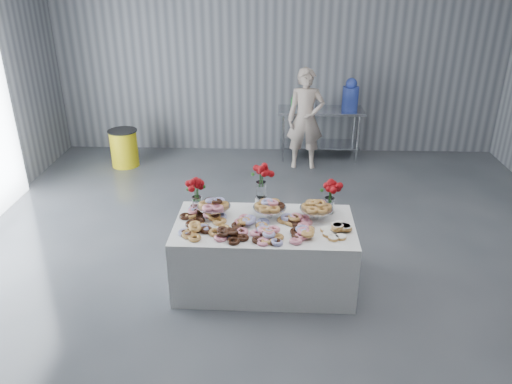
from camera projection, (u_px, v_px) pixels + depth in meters
ground at (278, 290)px, 5.45m from camera, size 9.00×9.00×0.00m
room_walls at (252, 39)px, 4.42m from camera, size 8.04×9.04×4.02m
display_table at (264, 254)px, 5.41m from camera, size 1.91×1.02×0.75m
prep_table at (320, 125)px, 8.88m from camera, size 1.50×0.60×0.90m
donut_mounds at (264, 222)px, 5.19m from camera, size 1.81×0.82×0.09m
cake_stand_left at (214, 205)px, 5.36m from camera, size 0.36×0.36×0.17m
cake_stand_mid at (270, 206)px, 5.33m from camera, size 0.36×0.36×0.17m
cake_stand_right at (316, 207)px, 5.31m from camera, size 0.36×0.36×0.17m
danish_pile at (338, 228)px, 5.06m from camera, size 0.48×0.48×0.11m
bouquet_left at (196, 187)px, 5.39m from camera, size 0.26×0.26×0.42m
bouquet_right at (330, 188)px, 5.37m from camera, size 0.26×0.26×0.42m
bouquet_center at (261, 178)px, 5.41m from camera, size 0.26×0.26×0.57m
water_jug at (350, 96)px, 8.64m from camera, size 0.28×0.28×0.55m
drink_bottles at (303, 103)px, 8.63m from camera, size 0.54×0.08×0.27m
person at (306, 119)px, 8.39m from camera, size 0.63×0.42×1.71m
trash_barrel at (124, 148)px, 8.64m from camera, size 0.50×0.50×0.64m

